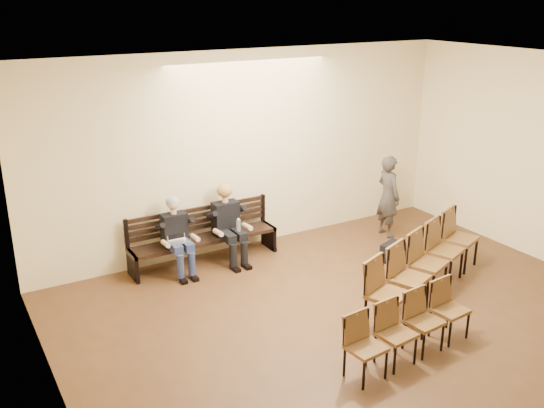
{
  "coord_description": "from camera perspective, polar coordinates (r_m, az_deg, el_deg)",
  "views": [
    {
      "loc": [
        -4.85,
        -4.13,
        4.36
      ],
      "look_at": [
        -0.08,
        4.05,
        1.06
      ],
      "focal_mm": 40.0,
      "sensor_mm": 36.0,
      "label": 1
    }
  ],
  "objects": [
    {
      "name": "ground",
      "position": [
        7.72,
        16.53,
        -16.11
      ],
      "size": [
        10.0,
        10.0,
        0.0
      ],
      "primitive_type": "plane",
      "color": "brown",
      "rests_on": "ground"
    },
    {
      "name": "room_walls",
      "position": [
        7.14,
        13.92,
        3.83
      ],
      "size": [
        8.02,
        10.01,
        3.51
      ],
      "color": "beige",
      "rests_on": "ground"
    },
    {
      "name": "bench",
      "position": [
        10.42,
        -6.36,
        -4.31
      ],
      "size": [
        2.6,
        0.9,
        0.45
      ],
      "primitive_type": "cube",
      "color": "black",
      "rests_on": "ground"
    },
    {
      "name": "seated_man",
      "position": [
        9.98,
        -8.93,
        -3.11
      ],
      "size": [
        0.51,
        0.7,
        1.22
      ],
      "primitive_type": null,
      "color": "black",
      "rests_on": "ground"
    },
    {
      "name": "seated_woman",
      "position": [
        10.32,
        -4.13,
        -2.03
      ],
      "size": [
        0.54,
        0.75,
        1.27
      ],
      "primitive_type": null,
      "color": "black",
      "rests_on": "ground"
    },
    {
      "name": "laptop",
      "position": [
        9.88,
        -8.74,
        -3.67
      ],
      "size": [
        0.33,
        0.27,
        0.22
      ],
      "primitive_type": "cube",
      "rotation": [
        0.0,
        0.0,
        -0.1
      ],
      "color": "silver",
      "rests_on": "bench"
    },
    {
      "name": "water_bottle",
      "position": [
        10.19,
        -3.16,
        -2.68
      ],
      "size": [
        0.08,
        0.08,
        0.23
      ],
      "primitive_type": "cylinder",
      "rotation": [
        0.0,
        0.0,
        -0.12
      ],
      "color": "silver",
      "rests_on": "bench"
    },
    {
      "name": "bag",
      "position": [
        10.65,
        11.31,
        -4.46
      ],
      "size": [
        0.49,
        0.41,
        0.31
      ],
      "primitive_type": "cube",
      "rotation": [
        0.0,
        0.0,
        0.34
      ],
      "color": "black",
      "rests_on": "ground"
    },
    {
      "name": "passerby",
      "position": [
        11.49,
        10.92,
        1.28
      ],
      "size": [
        0.47,
        0.68,
        1.79
      ],
      "primitive_type": "imported",
      "rotation": [
        0.0,
        0.0,
        1.51
      ],
      "color": "#39332E",
      "rests_on": "ground"
    },
    {
      "name": "chair_row_front",
      "position": [
        9.48,
        14.45,
        -5.51
      ],
      "size": [
        3.04,
        1.62,
        0.99
      ],
      "primitive_type": "cube",
      "rotation": [
        0.0,
        0.0,
        0.37
      ],
      "color": "brown",
      "rests_on": "ground"
    },
    {
      "name": "chair_row_back",
      "position": [
        7.92,
        12.9,
        -11.33
      ],
      "size": [
        1.99,
        0.63,
        0.8
      ],
      "primitive_type": "cube",
      "rotation": [
        0.0,
        0.0,
        0.1
      ],
      "color": "brown",
      "rests_on": "ground"
    }
  ]
}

